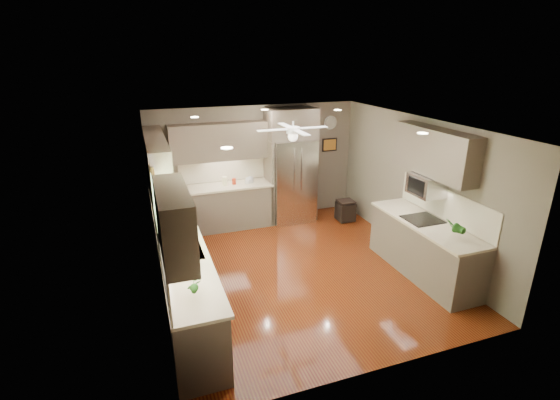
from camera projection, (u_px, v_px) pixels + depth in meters
floor at (298, 269)px, 6.99m from camera, size 5.00×5.00×0.00m
ceiling at (300, 124)px, 6.14m from camera, size 5.00×5.00×0.00m
wall_back at (256, 164)px, 8.78m from camera, size 4.50×0.00×4.50m
wall_front at (386, 277)px, 4.35m from camera, size 4.50×0.00×4.50m
wall_left at (155, 220)px, 5.86m from camera, size 0.00×5.00×5.00m
wall_right at (415, 187)px, 7.27m from camera, size 0.00×5.00×5.00m
canister_c at (225, 181)px, 8.35m from camera, size 0.12×0.12×0.18m
canister_d at (234, 181)px, 8.42m from camera, size 0.10×0.10×0.13m
soap_bottle at (169, 236)px, 5.82m from camera, size 0.11×0.11×0.19m
potted_plant_left at (195, 284)px, 4.52m from camera, size 0.18×0.14×0.31m
potted_plant_right at (454, 227)px, 5.96m from camera, size 0.21×0.19×0.34m
bowl at (249, 182)px, 8.50m from camera, size 0.30×0.30×0.06m
left_run at (179, 259)px, 6.35m from camera, size 0.65×4.70×1.45m
back_run at (227, 205)px, 8.55m from camera, size 1.85×0.65×1.45m
uppers at (242, 158)px, 6.75m from camera, size 4.50×4.70×0.95m
window at (157, 212)px, 5.32m from camera, size 0.05×1.12×0.92m
sink at (183, 252)px, 5.63m from camera, size 0.50×0.70×0.32m
refrigerator at (291, 168)px, 8.72m from camera, size 1.06×0.75×2.45m
right_run at (424, 247)px, 6.73m from camera, size 0.70×2.20×1.45m
microwave at (426, 185)px, 6.64m from camera, size 0.43×0.55×0.34m
ceiling_fan at (293, 132)px, 6.46m from camera, size 1.18×1.18×0.32m
recessed_lights at (289, 121)px, 6.48m from camera, size 2.84×3.14×0.01m
wall_clock at (330, 123)px, 9.04m from camera, size 0.30×0.03×0.30m
framed_print at (330, 145)px, 9.21m from camera, size 0.36×0.03×0.30m
stool at (345, 211)px, 8.94m from camera, size 0.37×0.37×0.45m
paper_towel at (186, 255)px, 5.19m from camera, size 0.13×0.13×0.33m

